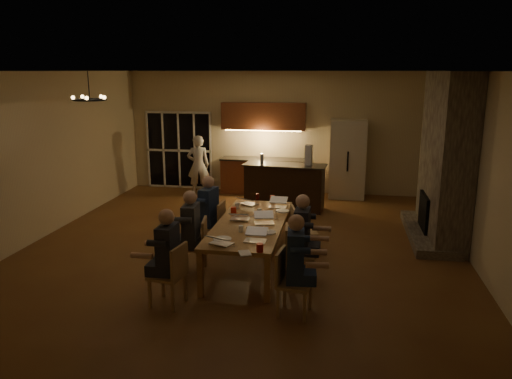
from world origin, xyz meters
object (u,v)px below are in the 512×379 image
at_px(person_right_mid, 302,238).
at_px(chair_left_mid, 192,246).
at_px(chair_left_far, 211,226).
at_px(laptop_d, 264,217).
at_px(dining_table, 251,243).
at_px(chair_right_near, 295,283).
at_px(laptop_c, 240,213).
at_px(plate_near, 268,232).
at_px(person_right_near, 295,264).
at_px(plate_left, 222,239).
at_px(chandelier, 90,100).
at_px(laptop_a, 221,236).
at_px(refrigerator, 348,159).
at_px(laptop_b, 255,234).
at_px(can_cola, 258,197).
at_px(laptop_e, 249,198).
at_px(plate_far, 282,211).
at_px(laptop_f, 278,202).
at_px(redcup_near, 260,248).
at_px(person_left_near, 168,257).
at_px(bar_island, 284,187).
at_px(chair_right_mid, 300,254).
at_px(mug_back, 237,206).
at_px(redcup_far, 272,199).
at_px(bar_bottle, 262,159).
at_px(chair_left_near, 167,275).
at_px(mug_front, 241,229).
at_px(person_left_mid, 191,232).
at_px(can_silver, 249,231).
at_px(mug_mid, 259,211).
at_px(redcup_mid, 234,211).
at_px(chair_right_far, 304,231).
at_px(standing_person, 198,165).

bearing_deg(person_right_mid, chair_left_mid, 91.12).
relative_size(chair_left_far, laptop_d, 2.78).
bearing_deg(dining_table, chair_right_near, -61.14).
height_order(laptop_c, plate_near, laptop_c).
height_order(person_right_near, plate_left, person_right_near).
xyz_separation_m(chair_left_mid, chandelier, (-1.71, 0.21, 2.31)).
bearing_deg(laptop_a, refrigerator, -83.82).
height_order(laptop_b, can_cola, laptop_b).
height_order(laptop_e, plate_far, laptop_e).
relative_size(dining_table, laptop_e, 8.82).
distance_m(chair_left_far, chandelier, 3.02).
height_order(chair_left_far, laptop_f, laptop_f).
height_order(redcup_near, plate_left, redcup_near).
bearing_deg(person_left_near, laptop_e, 167.72).
bearing_deg(bar_island, chair_right_mid, -74.73).
bearing_deg(dining_table, mug_back, 116.53).
xyz_separation_m(chair_left_mid, person_right_mid, (1.77, -0.02, 0.24)).
relative_size(can_cola, plate_far, 0.49).
bearing_deg(redcup_far, chair_left_mid, -119.63).
bearing_deg(plate_left, laptop_d, 61.36).
height_order(bar_island, laptop_e, bar_island).
xyz_separation_m(chair_left_far, plate_far, (1.30, 0.10, 0.31)).
bearing_deg(dining_table, bar_bottle, 96.24).
bearing_deg(laptop_c, laptop_b, 110.13).
bearing_deg(person_right_near, laptop_e, 18.10).
xyz_separation_m(chair_left_near, mug_back, (0.48, 2.46, 0.36)).
xyz_separation_m(person_right_mid, mug_front, (-0.95, -0.05, 0.11)).
xyz_separation_m(person_left_mid, mug_front, (0.81, -0.00, 0.11)).
distance_m(chair_left_far, plate_near, 1.69).
relative_size(person_right_near, person_right_mid, 1.00).
bearing_deg(chair_left_mid, chair_left_near, -8.77).
relative_size(refrigerator, can_silver, 16.67).
relative_size(chair_right_near, person_right_near, 0.64).
distance_m(chair_left_far, mug_mid, 1.00).
bearing_deg(laptop_b, person_right_near, -42.99).
relative_size(bar_island, laptop_a, 5.99).
bearing_deg(person_right_mid, person_right_near, -178.08).
bearing_deg(laptop_a, redcup_near, -177.69).
bearing_deg(laptop_c, redcup_mid, -62.88).
xyz_separation_m(person_left_mid, bar_bottle, (0.48, 4.08, 0.51)).
bearing_deg(chair_left_far, chandelier, -60.81).
relative_size(chair_right_near, person_left_near, 0.64).
height_order(chair_left_mid, laptop_b, laptop_b).
bearing_deg(plate_far, redcup_far, 113.06).
distance_m(chair_right_mid, redcup_mid, 1.63).
height_order(redcup_mid, redcup_far, same).
distance_m(chair_left_mid, plate_left, 0.85).
bearing_deg(chair_right_far, standing_person, 22.99).
distance_m(refrigerator, chair_left_far, 5.03).
relative_size(dining_table, redcup_near, 23.51).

